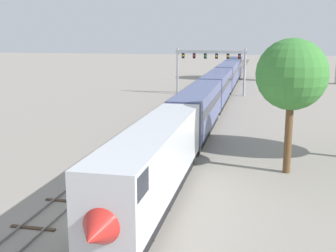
# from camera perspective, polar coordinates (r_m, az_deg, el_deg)

# --- Properties ---
(ground_plane) EXTENTS (400.00, 400.00, 0.00)m
(ground_plane) POSITION_cam_1_polar(r_m,az_deg,el_deg) (25.60, -8.01, -12.02)
(ground_plane) COLOR gray
(track_main) EXTENTS (2.60, 200.00, 0.16)m
(track_main) POSITION_cam_1_polar(r_m,az_deg,el_deg) (82.79, 7.68, 4.74)
(track_main) COLOR slate
(track_main) RESTS_ON ground
(track_near) EXTENTS (2.60, 160.00, 0.16)m
(track_near) POSITION_cam_1_polar(r_m,az_deg,el_deg) (63.85, 1.32, 2.71)
(track_near) COLOR slate
(track_near) RESTS_ON ground
(passenger_train) EXTENTS (3.04, 97.46, 4.80)m
(passenger_train) POSITION_cam_1_polar(r_m,az_deg,el_deg) (64.98, 6.50, 5.06)
(passenger_train) COLOR silver
(passenger_train) RESTS_ON ground
(signal_gantry) EXTENTS (12.10, 0.49, 7.95)m
(signal_gantry) POSITION_cam_1_polar(r_m,az_deg,el_deg) (75.10, 5.62, 8.51)
(signal_gantry) COLOR #999BA0
(signal_gantry) RESTS_ON ground
(trackside_tree_mid) EXTENTS (5.25, 5.25, 10.09)m
(trackside_tree_mid) POSITION_cam_1_polar(r_m,az_deg,el_deg) (33.14, 15.91, 6.43)
(trackside_tree_mid) COLOR brown
(trackside_tree_mid) RESTS_ON ground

